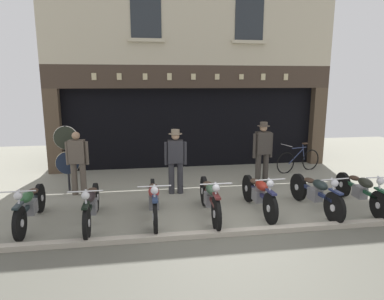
# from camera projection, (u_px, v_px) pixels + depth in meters

# --- Properties ---
(ground) EXTENTS (21.07, 22.00, 0.18)m
(ground) POSITION_uv_depth(u_px,v_px,m) (254.00, 267.00, 5.28)
(ground) COLOR gray
(shop_facade) EXTENTS (9.37, 4.42, 6.30)m
(shop_facade) POSITION_uv_depth(u_px,v_px,m) (186.00, 111.00, 12.67)
(shop_facade) COLOR black
(shop_facade) RESTS_ON ground
(motorcycle_far_left) EXTENTS (0.62, 1.99, 0.91)m
(motorcycle_far_left) POSITION_uv_depth(u_px,v_px,m) (30.00, 205.00, 6.65)
(motorcycle_far_left) COLOR black
(motorcycle_far_left) RESTS_ON ground
(motorcycle_left) EXTENTS (0.62, 2.03, 0.91)m
(motorcycle_left) POSITION_uv_depth(u_px,v_px,m) (91.00, 204.00, 6.68)
(motorcycle_left) COLOR black
(motorcycle_left) RESTS_ON ground
(motorcycle_center_left) EXTENTS (0.62, 2.03, 0.93)m
(motorcycle_center_left) POSITION_uv_depth(u_px,v_px,m) (154.00, 200.00, 6.91)
(motorcycle_center_left) COLOR black
(motorcycle_center_left) RESTS_ON ground
(motorcycle_center) EXTENTS (0.62, 2.07, 0.94)m
(motorcycle_center) POSITION_uv_depth(u_px,v_px,m) (210.00, 197.00, 7.04)
(motorcycle_center) COLOR black
(motorcycle_center) RESTS_ON ground
(motorcycle_center_right) EXTENTS (0.62, 1.95, 0.92)m
(motorcycle_center_right) POSITION_uv_depth(u_px,v_px,m) (259.00, 193.00, 7.33)
(motorcycle_center_right) COLOR black
(motorcycle_center_right) RESTS_ON ground
(motorcycle_right) EXTENTS (0.62, 2.04, 0.91)m
(motorcycle_right) POSITION_uv_depth(u_px,v_px,m) (316.00, 192.00, 7.38)
(motorcycle_right) COLOR black
(motorcycle_right) RESTS_ON ground
(motorcycle_far_right) EXTENTS (0.62, 2.05, 0.90)m
(motorcycle_far_right) POSITION_uv_depth(u_px,v_px,m) (361.00, 190.00, 7.60)
(motorcycle_far_right) COLOR black
(motorcycle_far_right) RESTS_ON ground
(salesman_left) EXTENTS (0.56, 0.26, 1.60)m
(salesman_left) POSITION_uv_depth(u_px,v_px,m) (78.00, 160.00, 8.37)
(salesman_left) COLOR brown
(salesman_left) RESTS_ON ground
(shopkeeper_center) EXTENTS (0.56, 0.34, 1.65)m
(shopkeeper_center) POSITION_uv_depth(u_px,v_px,m) (176.00, 158.00, 8.46)
(shopkeeper_center) COLOR #2D2D33
(shopkeeper_center) RESTS_ON ground
(salesman_right) EXTENTS (0.56, 0.33, 1.76)m
(salesman_right) POSITION_uv_depth(u_px,v_px,m) (263.00, 151.00, 9.06)
(salesman_right) COLOR #38332D
(salesman_right) RESTS_ON ground
(tyre_sign_pole) EXTENTS (0.61, 0.06, 1.71)m
(tyre_sign_pole) POSITION_uv_depth(u_px,v_px,m) (67.00, 151.00, 8.64)
(tyre_sign_pole) COLOR #232328
(tyre_sign_pole) RESTS_ON ground
(advert_board_near) EXTENTS (0.73, 0.03, 0.90)m
(advert_board_near) POSITION_uv_depth(u_px,v_px,m) (230.00, 116.00, 11.31)
(advert_board_near) COLOR silver
(leaning_bicycle) EXTENTS (1.64, 0.64, 0.93)m
(leaning_bicycle) POSITION_uv_depth(u_px,v_px,m) (299.00, 160.00, 10.67)
(leaning_bicycle) COLOR black
(leaning_bicycle) RESTS_ON ground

